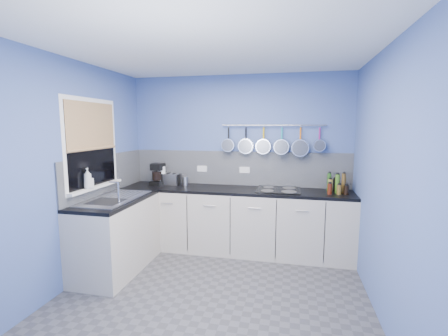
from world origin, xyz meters
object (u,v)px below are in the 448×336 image
at_px(soap_bottle_a, 88,178).
at_px(toaster, 172,179).
at_px(soap_bottle_b, 89,181).
at_px(canister, 185,181).
at_px(coffee_maker, 157,174).
at_px(hob, 278,190).
at_px(paper_towel, 161,175).

distance_m(soap_bottle_a, toaster, 1.31).
height_order(soap_bottle_b, canister, soap_bottle_b).
xyz_separation_m(coffee_maker, hob, (1.78, -0.02, -0.15)).
height_order(soap_bottle_b, paper_towel, soap_bottle_b).
distance_m(soap_bottle_b, toaster, 1.29).
relative_size(paper_towel, toaster, 1.07).
xyz_separation_m(soap_bottle_a, canister, (0.77, 1.19, -0.21)).
height_order(soap_bottle_b, hob, soap_bottle_b).
bearing_deg(paper_towel, toaster, 0.56).
xyz_separation_m(soap_bottle_a, toaster, (0.56, 1.18, -0.19)).
bearing_deg(hob, toaster, 177.33).
xyz_separation_m(soap_bottle_b, paper_towel, (0.40, 1.16, -0.10)).
bearing_deg(coffee_maker, soap_bottle_b, -100.03).
relative_size(coffee_maker, toaster, 1.24).
distance_m(soap_bottle_a, soap_bottle_b, 0.04).
distance_m(canister, hob, 1.37).
height_order(soap_bottle_a, toaster, soap_bottle_a).
bearing_deg(soap_bottle_a, coffee_maker, 72.38).
bearing_deg(soap_bottle_a, toaster, 64.70).
relative_size(paper_towel, canister, 2.22).
distance_m(coffee_maker, toaster, 0.22).
relative_size(soap_bottle_a, soap_bottle_b, 1.39).
bearing_deg(canister, paper_towel, -177.55).
relative_size(paper_towel, coffee_maker, 0.86).
distance_m(soap_bottle_b, paper_towel, 1.23).
relative_size(soap_bottle_a, canister, 1.94).
bearing_deg(toaster, coffee_maker, -152.80).
height_order(paper_towel, toaster, paper_towel).
bearing_deg(canister, hob, -3.68).
bearing_deg(canister, soap_bottle_b, -123.19).
distance_m(paper_towel, coffee_maker, 0.07).
bearing_deg(paper_towel, soap_bottle_b, -108.94).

